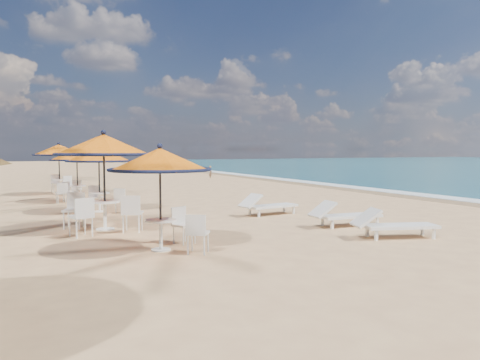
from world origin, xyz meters
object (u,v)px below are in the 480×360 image
(lounger_near, at_px, (392,224))
(lounger_mid, at_px, (343,214))
(station_1, at_px, (102,157))
(station_3, at_px, (76,161))
(station_4, at_px, (59,155))
(lounger_far, at_px, (267,205))
(station_2, at_px, (100,161))
(station_0, at_px, (164,169))

(lounger_near, height_order, lounger_mid, lounger_near)
(station_1, bearing_deg, station_3, 88.68)
(station_4, bearing_deg, station_1, -89.18)
(station_1, distance_m, lounger_near, 7.36)
(station_3, relative_size, lounger_far, 1.08)
(station_1, bearing_deg, lounger_mid, -20.79)
(station_2, bearing_deg, lounger_near, -55.34)
(station_0, xyz_separation_m, station_3, (-0.55, 10.40, -0.08))
(station_3, relative_size, station_4, 0.91)
(station_0, relative_size, station_2, 0.98)
(station_3, bearing_deg, station_0, -86.96)
(station_2, height_order, lounger_near, station_2)
(station_0, xyz_separation_m, lounger_far, (4.44, 3.60, -1.36))
(lounger_near, bearing_deg, lounger_mid, 107.22)
(station_4, bearing_deg, station_2, -84.48)
(station_1, relative_size, station_3, 1.18)
(station_0, xyz_separation_m, lounger_mid, (5.22, 0.76, -1.35))
(station_3, xyz_separation_m, lounger_near, (5.75, -11.47, -1.28))
(station_3, distance_m, lounger_far, 8.53)
(lounger_far, bearing_deg, lounger_near, -88.36)
(lounger_near, distance_m, lounger_far, 4.73)
(lounger_far, bearing_deg, station_2, 138.27)
(station_2, xyz_separation_m, lounger_mid, (5.41, -5.97, -1.38))
(station_3, height_order, station_4, station_4)
(station_1, xyz_separation_m, lounger_mid, (5.94, -2.26, -1.56))
(station_2, distance_m, station_3, 3.69)
(station_4, bearing_deg, station_0, -86.38)
(station_1, height_order, lounger_mid, station_1)
(station_1, xyz_separation_m, lounger_far, (5.16, 0.59, -1.56))
(lounger_near, relative_size, lounger_mid, 1.02)
(station_1, bearing_deg, station_4, 90.82)
(station_0, bearing_deg, lounger_near, -11.60)
(station_0, xyz_separation_m, station_1, (-0.72, 3.02, 0.21))
(lounger_mid, distance_m, lounger_far, 2.95)
(lounger_mid, bearing_deg, station_4, 120.46)
(station_1, relative_size, station_2, 1.15)
(station_0, height_order, station_4, station_4)
(lounger_near, xyz_separation_m, lounger_far, (-0.77, 4.67, -0.00))
(station_3, bearing_deg, lounger_near, -63.36)
(station_0, relative_size, lounger_near, 1.06)
(station_1, xyz_separation_m, lounger_near, (5.92, -4.09, -1.56))
(station_1, distance_m, station_3, 7.39)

